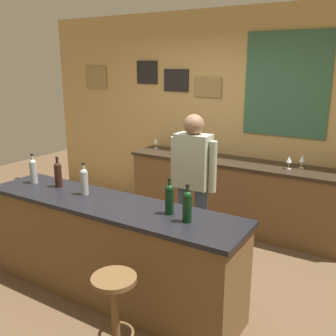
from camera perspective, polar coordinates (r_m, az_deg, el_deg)
name	(u,v)px	position (r m, az deg, el deg)	size (l,w,h in m)	color
ground_plane	(136,274)	(4.11, -4.74, -15.52)	(10.00, 10.00, 0.00)	brown
back_wall	(222,115)	(5.33, 8.06, 7.79)	(6.00, 0.09, 2.80)	tan
bar_counter	(109,249)	(3.61, -8.73, -11.89)	(2.56, 0.60, 0.92)	brown
side_counter	(235,195)	(5.07, 9.99, -3.93)	(2.93, 0.56, 0.90)	brown
bartender	(193,180)	(3.96, 3.72, -1.82)	(0.52, 0.21, 1.62)	#384766
bar_stool	(115,305)	(2.89, -7.91, -19.50)	(0.32, 0.32, 0.68)	brown
wine_bottle_a	(33,170)	(4.12, -19.44, -0.30)	(0.07, 0.07, 0.31)	#999E99
wine_bottle_b	(58,174)	(3.91, -16.06, -0.80)	(0.07, 0.07, 0.31)	black
wine_bottle_c	(84,181)	(3.62, -12.39, -1.83)	(0.07, 0.07, 0.31)	#999E99
wine_bottle_d	(169,198)	(3.09, 0.21, -4.49)	(0.07, 0.07, 0.31)	black
wine_bottle_e	(187,205)	(2.94, 2.88, -5.56)	(0.07, 0.07, 0.31)	black
wine_glass_a	(156,141)	(5.58, -1.84, 4.04)	(0.07, 0.07, 0.16)	silver
wine_glass_b	(289,160)	(4.70, 17.58, 1.16)	(0.07, 0.07, 0.16)	silver
wine_glass_c	(302,159)	(4.79, 19.38, 1.27)	(0.07, 0.07, 0.16)	silver
coffee_mug	(175,151)	(5.24, 1.00, 2.61)	(0.12, 0.08, 0.09)	silver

